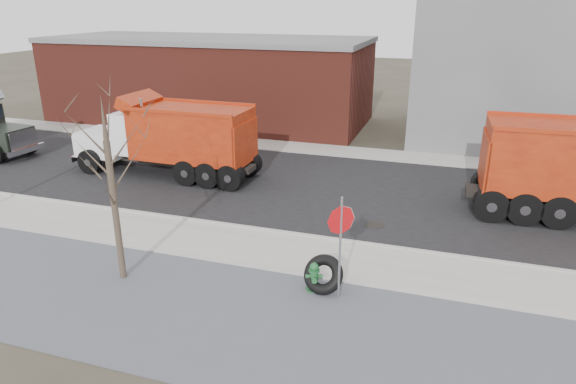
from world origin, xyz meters
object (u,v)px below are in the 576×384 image
(truck_tire, at_px, (323,274))
(fire_hydrant, at_px, (314,278))
(stop_sign, at_px, (341,231))
(dump_truck_red_b, at_px, (171,136))

(truck_tire, bearing_deg, fire_hydrant, -163.29)
(fire_hydrant, distance_m, truck_tire, 0.27)
(stop_sign, bearing_deg, fire_hydrant, 146.59)
(truck_tire, height_order, dump_truck_red_b, dump_truck_red_b)
(fire_hydrant, height_order, truck_tire, truck_tire)
(fire_hydrant, relative_size, truck_tire, 0.67)
(truck_tire, relative_size, dump_truck_red_b, 0.15)
(truck_tire, bearing_deg, dump_truck_red_b, 139.81)
(truck_tire, distance_m, dump_truck_red_b, 11.66)
(dump_truck_red_b, bearing_deg, fire_hydrant, 139.81)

